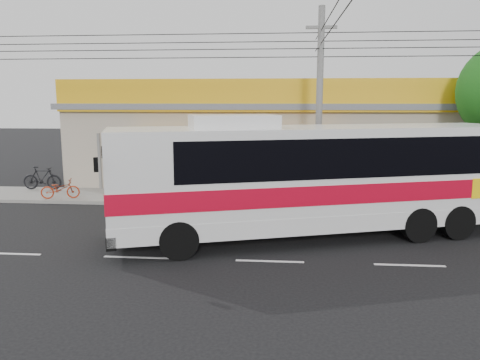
% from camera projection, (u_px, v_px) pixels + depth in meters
% --- Properties ---
extents(ground, '(120.00, 120.00, 0.00)m').
position_uv_depth(ground, '(271.00, 237.00, 16.16)').
color(ground, black).
rests_on(ground, ground).
extents(sidewalk, '(30.00, 3.20, 0.15)m').
position_uv_depth(sidewalk, '(274.00, 199.00, 22.04)').
color(sidewalk, gray).
rests_on(sidewalk, ground).
extents(lane_markings, '(50.00, 0.12, 0.01)m').
position_uv_depth(lane_markings, '(270.00, 261.00, 13.70)').
color(lane_markings, silver).
rests_on(lane_markings, ground).
extents(storefront_building, '(22.60, 9.20, 5.70)m').
position_uv_depth(storefront_building, '(275.00, 142.00, 27.10)').
color(storefront_building, '#AC9D8A').
rests_on(storefront_building, ground).
extents(coach_bus, '(13.87, 6.85, 4.20)m').
position_uv_depth(coach_bus, '(322.00, 173.00, 15.81)').
color(coach_bus, silver).
rests_on(coach_bus, ground).
extents(motorbike_red, '(1.84, 1.01, 0.92)m').
position_uv_depth(motorbike_red, '(60.00, 189.00, 21.68)').
color(motorbike_red, '#96250A').
rests_on(motorbike_red, sidewalk).
extents(motorbike_dark, '(2.01, 0.66, 1.19)m').
position_uv_depth(motorbike_dark, '(42.00, 178.00, 23.85)').
color(motorbike_dark, black).
rests_on(motorbike_dark, sidewalk).
extents(utility_pole, '(34.00, 14.00, 8.41)m').
position_uv_depth(utility_pole, '(321.00, 43.00, 18.96)').
color(utility_pole, '#5D5D5B').
rests_on(utility_pole, ground).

